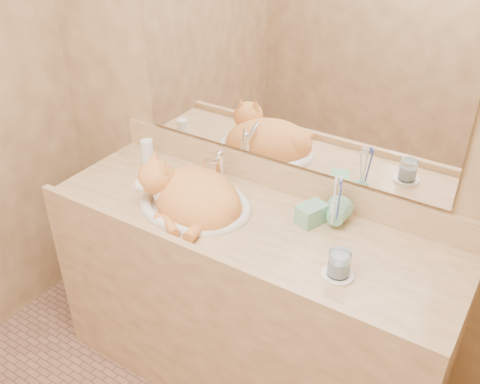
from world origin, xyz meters
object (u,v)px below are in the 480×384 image
Objects in this scene: soap_dispenser at (301,208)px; toothbrush_cup at (334,221)px; vanity_counter at (246,305)px; sink_basin at (194,191)px; cat at (190,194)px; water_glass at (339,263)px.

toothbrush_cup is at bearing 41.34° from soap_dispenser.
vanity_counter is 3.53× the size of sink_basin.
soap_dispenser reaches higher than vanity_counter.
soap_dispenser is 1.65× the size of toothbrush_cup.
cat is (-0.01, -0.02, -0.01)m from sink_basin.
soap_dispenser reaches higher than toothbrush_cup.
cat reaches higher than water_glass.
toothbrush_cup is at bearing 15.49° from sink_basin.
vanity_counter is at bearing -158.26° from toothbrush_cup.
sink_basin reaches higher than toothbrush_cup.
sink_basin is 0.54m from toothbrush_cup.
sink_basin is (-0.23, -0.02, 0.50)m from vanity_counter.
soap_dispenser is 0.29m from water_glass.
vanity_counter is 0.54m from soap_dispenser.
water_glass is at bearing -17.09° from soap_dispenser.
soap_dispenser is at bearing 37.35° from cat.
vanity_counter is 0.54m from cat.
vanity_counter is 0.64m from water_glass.
soap_dispenser is 0.13m from toothbrush_cup.
water_glass reaches higher than vanity_counter.
cat is at bearing -108.00° from sink_basin.
soap_dispenser is at bearing 142.15° from water_glass.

